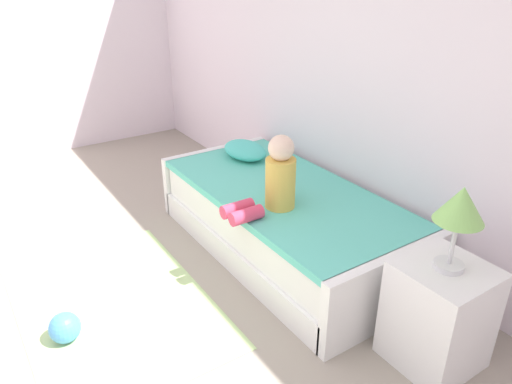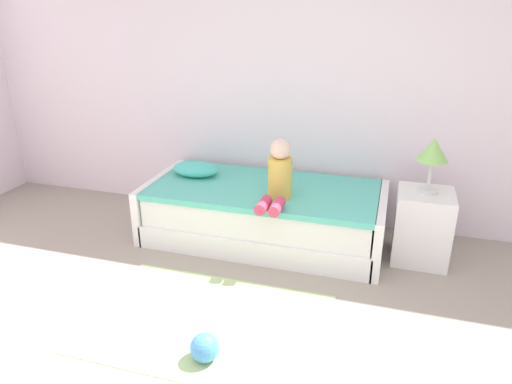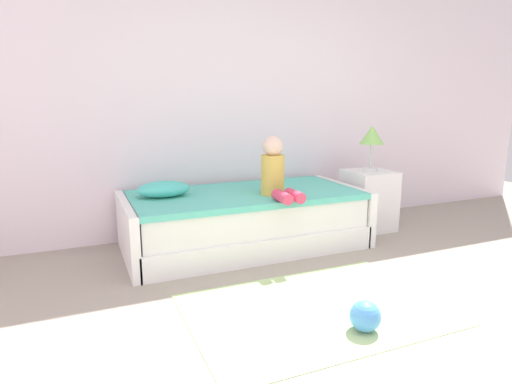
{
  "view_description": "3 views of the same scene",
  "coord_description": "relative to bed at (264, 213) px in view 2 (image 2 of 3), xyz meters",
  "views": [
    {
      "loc": [
        2.06,
        0.09,
        2.0
      ],
      "look_at": [
        -0.43,
        1.75,
        0.55
      ],
      "focal_mm": 33.92,
      "sensor_mm": 36.0,
      "label": 1
    },
    {
      "loc": [
        0.6,
        -1.7,
        2.02
      ],
      "look_at": [
        -0.43,
        1.75,
        0.55
      ],
      "focal_mm": 32.91,
      "sensor_mm": 36.0,
      "label": 2
    },
    {
      "loc": [
        -1.8,
        -1.47,
        1.31
      ],
      "look_at": [
        -0.43,
        1.75,
        0.55
      ],
      "focal_mm": 30.34,
      "sensor_mm": 36.0,
      "label": 3
    }
  ],
  "objects": [
    {
      "name": "pillow",
      "position": [
        -0.69,
        0.1,
        0.32
      ],
      "size": [
        0.44,
        0.3,
        0.13
      ],
      "primitive_type": "ellipsoid",
      "color": "#4CCCBC",
      "rests_on": "bed"
    },
    {
      "name": "area_rug",
      "position": [
        -0.04,
        -1.3,
        -0.24
      ],
      "size": [
        1.6,
        1.1,
        0.01
      ],
      "primitive_type": "cube",
      "color": "#B2D189",
      "rests_on": "ground"
    },
    {
      "name": "toy_ball",
      "position": [
        0.09,
        -1.63,
        -0.16
      ],
      "size": [
        0.18,
        0.18,
        0.18
      ],
      "primitive_type": "sphere",
      "color": "#4C99E5",
      "rests_on": "ground"
    },
    {
      "name": "nightstand",
      "position": [
        1.35,
        0.01,
        0.05
      ],
      "size": [
        0.44,
        0.44,
        0.6
      ],
      "primitive_type": "cube",
      "color": "white",
      "rests_on": "ground"
    },
    {
      "name": "table_lamp",
      "position": [
        1.35,
        0.01,
        0.69
      ],
      "size": [
        0.24,
        0.24,
        0.45
      ],
      "color": "silver",
      "rests_on": "nightstand"
    },
    {
      "name": "bed",
      "position": [
        0.0,
        0.0,
        0.0
      ],
      "size": [
        2.11,
        1.0,
        0.5
      ],
      "color": "white",
      "rests_on": "ground"
    },
    {
      "name": "child_figure",
      "position": [
        0.18,
        -0.23,
        0.46
      ],
      "size": [
        0.2,
        0.51,
        0.5
      ],
      "color": "gold",
      "rests_on": "bed"
    },
    {
      "name": "wall_rear",
      "position": [
        0.43,
        0.6,
        1.2
      ],
      "size": [
        7.2,
        0.1,
        2.9
      ],
      "primitive_type": "cube",
      "color": "white",
      "rests_on": "ground"
    }
  ]
}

